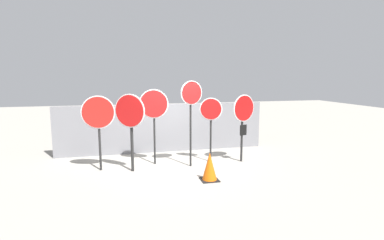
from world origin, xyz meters
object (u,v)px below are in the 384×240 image
Objects in this scene: stop_sign_4 at (211,114)px; traffic_cone_0 at (210,166)px; stop_sign_0 at (98,116)px; stop_sign_2 at (154,109)px; stop_sign_5 at (244,114)px; stop_sign_1 at (130,118)px; stop_sign_3 at (191,102)px.

traffic_cone_0 is at bearing -91.80° from stop_sign_4.
stop_sign_4 is at bearing 6.06° from stop_sign_0.
stop_sign_5 is at bearing 3.49° from stop_sign_2.
traffic_cone_0 is (2.80, -1.49, -1.20)m from stop_sign_0.
stop_sign_4 is 1.01m from stop_sign_5.
stop_sign_1 is 1.04× the size of stop_sign_5.
stop_sign_0 is 2.66m from stop_sign_3.
stop_sign_5 is (2.73, -0.38, -0.21)m from stop_sign_2.
stop_sign_0 is 4.31m from stop_sign_5.
stop_sign_5 is at bearing 37.12° from stop_sign_1.
stop_sign_3 reaches higher than traffic_cone_0.
traffic_cone_0 is at bearing -23.51° from stop_sign_0.
stop_sign_4 is 0.96× the size of stop_sign_5.
stop_sign_2 is 3.10× the size of traffic_cone_0.
stop_sign_2 is at bearing 138.45° from stop_sign_3.
stop_sign_2 is 1.13× the size of stop_sign_4.
stop_sign_0 is 1.06× the size of stop_sign_4.
stop_sign_1 is (0.86, -0.29, -0.02)m from stop_sign_0.
stop_sign_1 is 2.57m from traffic_cone_0.
stop_sign_3 is at bearing -13.19° from stop_sign_2.
stop_sign_3 is at bearing 97.99° from traffic_cone_0.
stop_sign_2 is at bearing -169.04° from stop_sign_4.
stop_sign_3 is 3.45× the size of traffic_cone_0.
stop_sign_1 is at bearing 148.26° from traffic_cone_0.
stop_sign_0 is at bearing -159.66° from stop_sign_2.
stop_sign_2 is 2.76m from stop_sign_5.
stop_sign_2 is 0.90× the size of stop_sign_3.
stop_sign_3 is 1.21× the size of stop_sign_5.
stop_sign_3 is (2.62, -0.22, 0.37)m from stop_sign_0.
stop_sign_3 is 2.03m from traffic_cone_0.
stop_sign_5 reaches higher than traffic_cone_0.
stop_sign_1 reaches higher than stop_sign_4.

